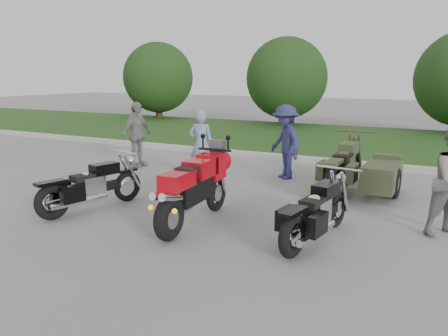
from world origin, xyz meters
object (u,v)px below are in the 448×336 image
at_px(cruiser_left, 88,188).
at_px(sportbike_red, 193,187).
at_px(person_stripe, 201,145).
at_px(cruiser_sidecar, 365,173).
at_px(cruiser_right, 315,215).
at_px(person_denim, 285,142).
at_px(person_back, 137,134).

bearing_deg(cruiser_left, sportbike_red, 20.89).
height_order(cruiser_left, person_stripe, person_stripe).
bearing_deg(person_stripe, cruiser_sidecar, 175.24).
bearing_deg(cruiser_right, person_denim, 124.71).
distance_m(cruiser_left, person_back, 3.84).
relative_size(sportbike_red, person_denim, 1.31).
distance_m(cruiser_right, person_stripe, 4.28).
xyz_separation_m(cruiser_sidecar, person_denim, (-1.90, 0.61, 0.40)).
bearing_deg(cruiser_left, cruiser_sidecar, 53.73).
distance_m(sportbike_red, cruiser_right, 1.92).
height_order(cruiser_left, person_back, person_back).
height_order(person_stripe, person_back, person_back).
relative_size(cruiser_sidecar, person_stripe, 1.57).
xyz_separation_m(sportbike_red, person_back, (-3.67, 3.22, 0.22)).
bearing_deg(person_back, cruiser_left, -149.76).
bearing_deg(cruiser_right, person_stripe, 151.25).
xyz_separation_m(cruiser_right, cruiser_sidecar, (0.17, 2.96, 0.04)).
bearing_deg(person_back, person_denim, -78.07).
relative_size(person_stripe, person_back, 0.95).
height_order(cruiser_sidecar, person_stripe, person_stripe).
bearing_deg(person_stripe, cruiser_right, 131.89).
xyz_separation_m(person_denim, person_back, (-3.85, -0.50, -0.01)).
relative_size(cruiser_right, person_denim, 1.22).
relative_size(cruiser_sidecar, person_back, 1.49).
bearing_deg(cruiser_right, cruiser_sidecar, 95.49).
distance_m(sportbike_red, cruiser_sidecar, 3.74).
distance_m(cruiser_left, cruiser_right, 3.94).
distance_m(sportbike_red, person_denim, 3.73).
height_order(sportbike_red, person_stripe, person_stripe).
distance_m(sportbike_red, person_back, 4.88).
bearing_deg(sportbike_red, cruiser_left, -176.64).
height_order(sportbike_red, cruiser_right, sportbike_red).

